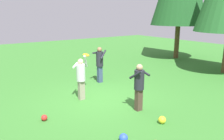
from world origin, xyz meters
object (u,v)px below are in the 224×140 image
person_thrower (81,76)px  frisbee (86,55)px  person_catcher (100,62)px  ball_yellow (162,120)px  person_bystander (139,83)px  ball_blue (123,138)px  ball_red (44,118)px

person_thrower → frisbee: person_thrower is taller
person_catcher → ball_yellow: 4.90m
frisbee → person_bystander: bearing=9.2°
ball_blue → person_bystander: bearing=127.6°
frisbee → ball_blue: (4.13, -1.22, -1.47)m
person_bystander → ball_yellow: bearing=167.5°
person_bystander → ball_red: person_bystander is taller
person_thrower → frisbee: (-0.76, 0.67, 0.63)m
person_catcher → ball_red: size_ratio=9.00×
person_bystander → ball_blue: (1.29, -1.68, -0.86)m
ball_yellow → frisbee: bearing=-174.4°
ball_blue → ball_yellow: size_ratio=1.00×
person_bystander → person_thrower: bearing=19.2°
person_thrower → ball_blue: (3.37, -0.55, -0.85)m
person_catcher → frisbee: (0.75, -1.15, 0.55)m
ball_red → person_catcher: bearing=124.1°
person_thrower → person_bystander: bearing=-110.4°
ball_yellow → person_bystander: bearing=176.7°
person_thrower → ball_red: size_ratio=9.24×
frisbee → ball_yellow: size_ratio=1.29×
person_catcher → frisbee: 1.48m
ball_blue → person_thrower: bearing=170.7°
person_bystander → ball_red: size_ratio=8.52×
ball_yellow → person_catcher: bearing=171.0°
person_catcher → ball_red: (2.47, -3.64, -0.94)m
frisbee → ball_red: (1.72, -2.50, -1.50)m
person_thrower → person_bystander: (2.08, 1.12, 0.01)m
person_catcher → person_thrower: bearing=6.6°
ball_blue → person_catcher: bearing=154.2°
person_bystander → ball_red: 3.28m
person_bystander → ball_blue: size_ratio=6.97×
person_thrower → person_bystander: 2.36m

